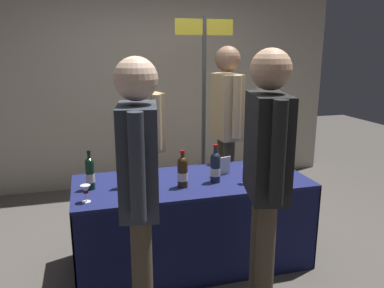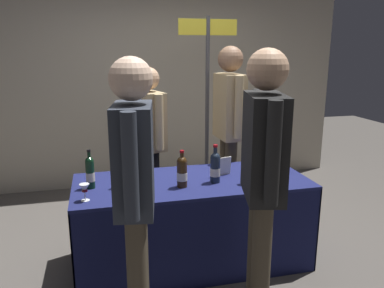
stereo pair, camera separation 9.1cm
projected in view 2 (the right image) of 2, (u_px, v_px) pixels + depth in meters
ground_plane at (192, 261)px, 3.25m from camera, size 12.00×12.00×0.00m
back_partition at (152, 64)px, 4.87m from camera, size 5.03×0.12×3.15m
tasting_table at (192, 204)px, 3.13m from camera, size 1.87×0.79×0.73m
featured_wine_bottle at (90, 172)px, 2.87m from camera, size 0.07×0.07×0.30m
display_bottle_0 at (270, 148)px, 3.48m from camera, size 0.08×0.08×0.33m
display_bottle_1 at (281, 155)px, 3.28m from camera, size 0.07×0.07×0.33m
display_bottle_2 at (182, 171)px, 2.90m from camera, size 0.08×0.08×0.29m
display_bottle_3 at (215, 167)px, 3.00m from camera, size 0.08×0.08×0.31m
display_bottle_4 at (125, 169)px, 2.90m from camera, size 0.07×0.07×0.32m
wine_glass_near_vendor at (246, 171)px, 2.97m from camera, size 0.07×0.07×0.14m
wine_glass_mid at (85, 189)px, 2.64m from camera, size 0.07×0.07×0.12m
flower_vase at (147, 160)px, 3.19m from camera, size 0.11×0.11×0.41m
brochure_stand at (222, 166)px, 3.17m from camera, size 0.17×0.06×0.15m
vendor_presenter at (150, 133)px, 3.76m from camera, size 0.30×0.56×1.59m
vendor_assistant at (229, 119)px, 3.77m from camera, size 0.25×0.56×1.79m
taster_foreground_right at (263, 166)px, 2.30m from camera, size 0.31×0.59×1.77m
taster_foreground_left at (135, 181)px, 2.15m from camera, size 0.27×0.55×1.72m
booth_signpost at (207, 92)px, 4.08m from camera, size 0.63×0.04×2.09m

